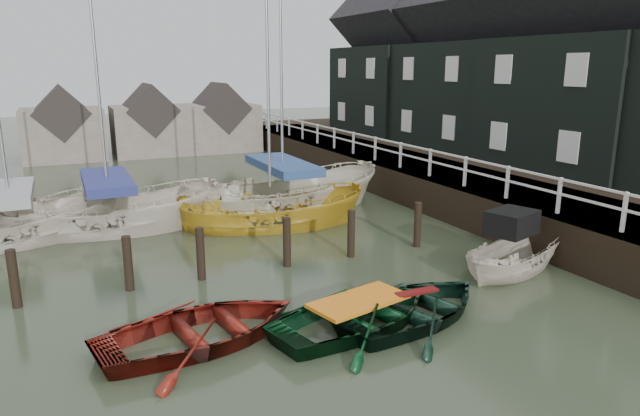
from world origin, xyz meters
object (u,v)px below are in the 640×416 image
sailboat_a (15,240)px  rowboat_red (203,343)px  motorboat (513,266)px  rowboat_dkgreen (416,319)px  sailboat_b (111,228)px  sailboat_c (271,225)px  rowboat_green (358,327)px  sailboat_d (283,210)px

sailboat_a → rowboat_red: bearing=-169.6°
motorboat → rowboat_dkgreen: bearing=91.5°
rowboat_red → motorboat: (8.71, 0.65, 0.11)m
sailboat_b → sailboat_c: sailboat_b is taller
rowboat_red → rowboat_dkgreen: rowboat_red is taller
rowboat_dkgreen → sailboat_b: bearing=11.5°
rowboat_red → motorboat: motorboat is taller
sailboat_a → sailboat_b: bearing=-99.5°
sailboat_a → motorboat: bearing=-136.6°
rowboat_green → sailboat_d: (2.10, 9.96, 0.06)m
rowboat_red → rowboat_dkgreen: bearing=-110.9°
rowboat_dkgreen → sailboat_a: bearing=23.1°
rowboat_dkgreen → sailboat_b: size_ratio=0.36×
rowboat_green → motorboat: 5.67m
rowboat_green → sailboat_a: 12.18m
sailboat_c → sailboat_a: bearing=93.1°
rowboat_red → sailboat_c: 8.69m
rowboat_green → sailboat_c: size_ratio=0.37×
sailboat_a → sailboat_d: sailboat_d is taller
rowboat_red → sailboat_b: 9.44m
rowboat_dkgreen → sailboat_c: 8.48m
rowboat_red → sailboat_c: bearing=-39.1°
sailboat_c → sailboat_d: (1.11, 1.67, 0.05)m
rowboat_green → sailboat_b: bearing=8.7°
rowboat_dkgreen → sailboat_c: sailboat_c is taller
sailboat_a → sailboat_c: sailboat_a is taller
sailboat_d → sailboat_b: bearing=89.0°
sailboat_c → sailboat_d: size_ratio=0.89×
rowboat_red → sailboat_b: sailboat_b is taller
sailboat_b → rowboat_red: bearing=-165.9°
rowboat_green → sailboat_b: sailboat_b is taller
rowboat_red → sailboat_d: size_ratio=0.34×
sailboat_c → rowboat_green: bearing=-172.2°
sailboat_a → rowboat_dkgreen: bearing=-152.5°
rowboat_red → rowboat_green: size_ratio=1.03×
motorboat → sailboat_c: bearing=14.6°
sailboat_b → sailboat_d: (6.24, -0.11, -0.00)m
rowboat_dkgreen → motorboat: motorboat is taller
rowboat_dkgreen → sailboat_d: size_ratio=0.33×
sailboat_b → sailboat_a: bearing=101.1°
rowboat_green → motorboat: (5.51, 1.33, 0.11)m
rowboat_red → rowboat_green: rowboat_red is taller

